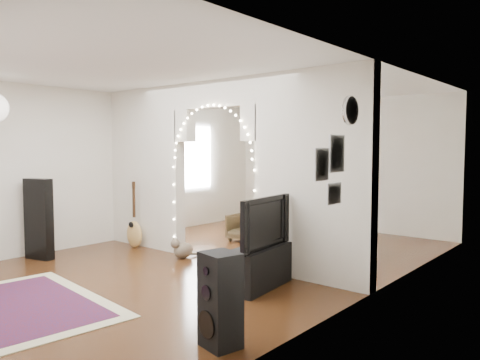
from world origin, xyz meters
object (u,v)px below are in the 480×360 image
Objects in this scene: bookcase at (295,188)px; dining_table at (327,209)px; dining_chair_left at (312,229)px; acoustic_guitar at (134,223)px; floor_speaker at (220,300)px; media_console at (258,267)px; dining_chair_right at (245,227)px.

dining_table is at bearing -37.41° from bookcase.
dining_chair_left is (-0.36, 0.14, -0.40)m from dining_table.
acoustic_guitar is at bearing -141.68° from dining_table.
dining_table reaches higher than dining_chair_left.
floor_speaker is 1.76m from media_console.
acoustic_guitar is 0.96× the size of media_console.
floor_speaker is at bearing -72.86° from dining_table.
media_console and dining_chair_right have the same top height.
media_console is at bearing -10.91° from acoustic_guitar.
dining_table is (-1.25, 4.04, 0.27)m from floor_speaker.
media_console is 2.85m from dining_chair_right.
bookcase is at bearing 96.67° from dining_chair_right.
bookcase reaches higher than dining_chair_right.
dining_chair_right is (1.10, 1.66, -0.17)m from acoustic_guitar.
dining_table is (-0.46, 2.47, 0.43)m from media_console.
acoustic_guitar reaches higher than floor_speaker.
dining_chair_right is (-1.92, 2.10, -0.00)m from media_console.
dining_table is (2.56, 2.03, 0.26)m from acoustic_guitar.
media_console is 2.55m from dining_table.
acoustic_guitar is 3.28m from dining_table.
dining_chair_left is at bearing -41.55° from bookcase.
bookcase reaches higher than dining_chair_left.
dining_table is at bearing -20.06° from dining_chair_left.
acoustic_guitar is 1.75× the size of dining_chair_right.
dining_chair_left is (2.20, 2.17, -0.14)m from acoustic_guitar.
floor_speaker reaches higher than dining_chair_left.
dining_chair_right is at bearing -165.82° from dining_table.
floor_speaker is at bearing -69.82° from media_console.
dining_chair_right is at bearing -75.04° from bookcase.
dining_table is 2.19× the size of dining_chair_right.
media_console is at bearing -79.58° from dining_table.
floor_speaker is 4.56m from dining_chair_right.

